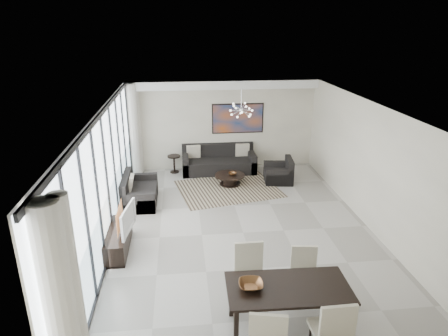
{
  "coord_description": "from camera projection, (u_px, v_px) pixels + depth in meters",
  "views": [
    {
      "loc": [
        -1.35,
        -8.06,
        4.61
      ],
      "look_at": [
        -0.34,
        1.0,
        1.25
      ],
      "focal_mm": 32.0,
      "sensor_mm": 36.0,
      "label": 1
    }
  ],
  "objects": [
    {
      "name": "painting",
      "position": [
        238.0,
        119.0,
        12.9
      ],
      "size": [
        1.68,
        0.04,
        0.98
      ],
      "primitive_type": "cube",
      "color": "#AF4C18",
      "rests_on": "room_shell"
    },
    {
      "name": "coffee_table",
      "position": [
        230.0,
        179.0,
        11.92
      ],
      "size": [
        0.9,
        0.9,
        0.31
      ],
      "color": "black",
      "rests_on": "floor"
    },
    {
      "name": "chandelier",
      "position": [
        241.0,
        110.0,
        10.8
      ],
      "size": [
        0.66,
        0.66,
        0.71
      ],
      "color": "silver",
      "rests_on": "room_shell"
    },
    {
      "name": "sofa_main",
      "position": [
        219.0,
        163.0,
        12.93
      ],
      "size": [
        2.35,
        0.96,
        0.85
      ],
      "color": "black",
      "rests_on": "floor"
    },
    {
      "name": "loveseat",
      "position": [
        138.0,
        193.0,
        10.72
      ],
      "size": [
        0.87,
        1.54,
        0.77
      ],
      "color": "black",
      "rests_on": "floor"
    },
    {
      "name": "dining_chair_nw",
      "position": [
        250.0,
        269.0,
        6.83
      ],
      "size": [
        0.5,
        0.5,
        1.08
      ],
      "color": "beige",
      "rests_on": "floor"
    },
    {
      "name": "dining_chair_ne",
      "position": [
        304.0,
        270.0,
        6.91
      ],
      "size": [
        0.51,
        0.51,
        0.98
      ],
      "color": "beige",
      "rests_on": "floor"
    },
    {
      "name": "bowl_coffee",
      "position": [
        232.0,
        174.0,
        11.83
      ],
      "size": [
        0.29,
        0.29,
        0.08
      ],
      "primitive_type": "imported",
      "rotation": [
        0.0,
        0.0,
        0.2
      ],
      "color": "brown",
      "rests_on": "coffee_table"
    },
    {
      "name": "side_table",
      "position": [
        174.0,
        161.0,
        12.82
      ],
      "size": [
        0.41,
        0.41,
        0.57
      ],
      "color": "black",
      "rests_on": "floor"
    },
    {
      "name": "armchair",
      "position": [
        279.0,
        174.0,
        12.13
      ],
      "size": [
        0.91,
        0.95,
        0.73
      ],
      "color": "black",
      "rests_on": "floor"
    },
    {
      "name": "soffit",
      "position": [
        223.0,
        85.0,
        12.3
      ],
      "size": [
        5.98,
        0.4,
        0.26
      ],
      "primitive_type": "cube",
      "color": "white",
      "rests_on": "room_shell"
    },
    {
      "name": "dining_chair_se",
      "position": [
        333.0,
        328.0,
        5.49
      ],
      "size": [
        0.52,
        0.52,
        1.11
      ],
      "color": "beige",
      "rests_on": "floor"
    },
    {
      "name": "window_wall",
      "position": [
        111.0,
        179.0,
        8.44
      ],
      "size": [
        0.37,
        8.95,
        2.9
      ],
      "color": "white",
      "rests_on": "floor"
    },
    {
      "name": "television",
      "position": [
        124.0,
        219.0,
        8.3
      ],
      "size": [
        0.28,
        0.98,
        0.56
      ],
      "primitive_type": "imported",
      "rotation": [
        0.0,
        0.0,
        1.41
      ],
      "color": "gray",
      "rests_on": "tv_console"
    },
    {
      "name": "bowl_dining",
      "position": [
        251.0,
        285.0,
        6.08
      ],
      "size": [
        0.39,
        0.39,
        0.09
      ],
      "primitive_type": "imported",
      "rotation": [
        0.0,
        0.0,
        -0.04
      ],
      "color": "brown",
      "rests_on": "dining_table"
    },
    {
      "name": "rug",
      "position": [
        228.0,
        189.0,
        11.67
      ],
      "size": [
        3.18,
        2.68,
        0.01
      ],
      "primitive_type": "cube",
      "rotation": [
        0.0,
        0.0,
        0.21
      ],
      "color": "black",
      "rests_on": "floor"
    },
    {
      "name": "tv_console",
      "position": [
        118.0,
        240.0,
        8.51
      ],
      "size": [
        0.42,
        1.48,
        0.46
      ],
      "primitive_type": "cube",
      "color": "black",
      "rests_on": "floor"
    },
    {
      "name": "dining_table",
      "position": [
        288.0,
        291.0,
        6.14
      ],
      "size": [
        1.93,
        1.01,
        0.79
      ],
      "color": "black",
      "rests_on": "floor"
    },
    {
      "name": "room_shell",
      "position": [
        265.0,
        174.0,
        8.8
      ],
      "size": [
        6.0,
        9.0,
        2.9
      ],
      "color": "#A8A39B",
      "rests_on": "ground"
    }
  ]
}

